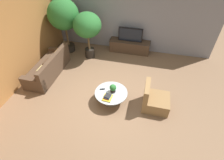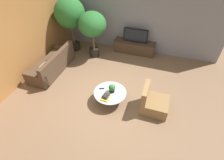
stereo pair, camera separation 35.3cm
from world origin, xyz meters
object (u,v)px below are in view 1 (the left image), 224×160
(couch_by_wall, at_px, (49,68))
(potted_plant_tabletop, at_px, (113,88))
(media_console, at_px, (130,46))
(potted_palm_tall, at_px, (64,16))
(television, at_px, (130,35))
(coffee_table, at_px, (111,95))
(potted_palm_corner, at_px, (87,27))
(armchair_wicker, at_px, (154,100))

(couch_by_wall, distance_m, potted_plant_tabletop, 2.81)
(media_console, relative_size, potted_palm_tall, 0.78)
(potted_plant_tabletop, bearing_deg, media_console, 89.36)
(potted_palm_tall, bearing_deg, television, 11.59)
(media_console, distance_m, couch_by_wall, 3.58)
(coffee_table, xyz_separation_m, potted_palm_tall, (-2.63, 2.58, 1.35))
(television, relative_size, potted_palm_corner, 0.53)
(coffee_table, xyz_separation_m, potted_palm_corner, (-1.54, 2.33, 1.12))
(potted_palm_tall, xyz_separation_m, potted_palm_corner, (1.09, -0.25, -0.23))
(couch_by_wall, distance_m, potted_palm_corner, 2.18)
(television, bearing_deg, media_console, 90.00)
(television, bearing_deg, potted_palm_tall, -168.41)
(television, xyz_separation_m, armchair_wicker, (1.28, -3.05, -0.57))
(potted_palm_corner, bearing_deg, armchair_wicker, -37.78)
(potted_plant_tabletop, bearing_deg, coffee_table, -132.88)
(potted_plant_tabletop, bearing_deg, television, 89.36)
(armchair_wicker, relative_size, potted_palm_tall, 0.37)
(coffee_table, distance_m, potted_palm_corner, 3.01)
(television, distance_m, coffee_table, 3.19)
(media_console, relative_size, potted_palm_corner, 0.92)
(television, distance_m, couch_by_wall, 3.62)
(potted_palm_tall, bearing_deg, potted_plant_tabletop, -43.50)
(television, distance_m, potted_palm_corner, 1.89)
(coffee_table, height_order, couch_by_wall, couch_by_wall)
(media_console, height_order, coffee_table, media_console)
(media_console, relative_size, couch_by_wall, 0.83)
(couch_by_wall, xyz_separation_m, potted_palm_corner, (1.11, 1.52, 1.10))
(coffee_table, bearing_deg, media_console, 88.54)
(potted_palm_corner, bearing_deg, couch_by_wall, -126.15)
(potted_palm_tall, bearing_deg, media_console, 11.62)
(television, bearing_deg, couch_by_wall, -139.55)
(couch_by_wall, bearing_deg, media_console, 130.47)
(media_console, bearing_deg, television, -90.00)
(media_console, height_order, potted_palm_tall, potted_palm_tall)
(couch_by_wall, xyz_separation_m, armchair_wicker, (4.00, -0.73, -0.02))
(couch_by_wall, height_order, potted_plant_tabletop, couch_by_wall)
(potted_plant_tabletop, bearing_deg, armchair_wicker, 1.64)
(media_console, xyz_separation_m, potted_palm_corner, (-1.62, -0.81, 1.10))
(potted_palm_tall, distance_m, potted_plant_tabletop, 3.84)
(media_console, relative_size, television, 1.73)
(potted_palm_corner, relative_size, potted_plant_tabletop, 6.92)
(coffee_table, distance_m, potted_plant_tabletop, 0.27)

